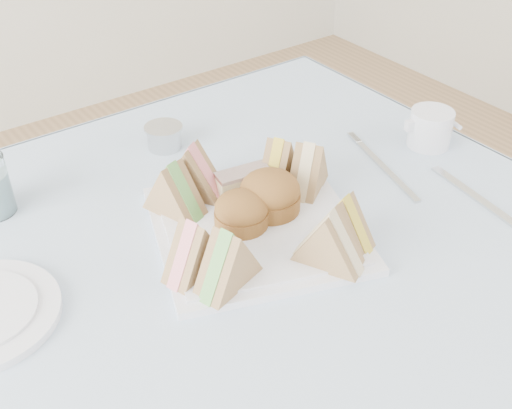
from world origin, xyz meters
TOP-DOWN VIEW (x-y plane):
  - tablecloth at (0.00, 0.00)m, footprint 1.02×1.02m
  - serving_plate at (0.04, 0.05)m, footprint 0.36×0.36m
  - sandwich_fl_a at (-0.08, 0.02)m, footprint 0.10×0.07m
  - sandwich_fl_b at (-0.06, -0.02)m, footprint 0.10×0.07m
  - sandwich_fr_a at (0.11, -0.05)m, footprint 0.06×0.10m
  - sandwich_fr_b at (0.07, -0.07)m, footprint 0.08×0.11m
  - sandwich_bl_a at (-0.04, 0.15)m, footprint 0.07×0.10m
  - sandwich_bl_b at (0.01, 0.18)m, footprint 0.09×0.11m
  - sandwich_br_a at (0.16, 0.08)m, footprint 0.10×0.09m
  - sandwich_br_b at (0.14, 0.13)m, footprint 0.09×0.08m
  - scone_left at (0.02, 0.07)m, footprint 0.10×0.10m
  - scone_right at (0.08, 0.07)m, footprint 0.10×0.10m
  - pastry_slice at (0.07, 0.13)m, footprint 0.09×0.05m
  - tea_strainer at (0.05, 0.34)m, footprint 0.08×0.08m
  - knife at (0.37, -0.08)m, footprint 0.04×0.19m
  - fork at (0.31, 0.06)m, footprint 0.06×0.19m
  - creamer_jug at (0.43, 0.08)m, footprint 0.09×0.09m

SIDE VIEW (x-z plane):
  - tablecloth at x=0.00m, z-range 0.74..0.75m
  - knife at x=0.37m, z-range 0.75..0.75m
  - fork at x=0.31m, z-range 0.75..0.75m
  - serving_plate at x=0.04m, z-range 0.75..0.76m
  - tea_strainer at x=0.05m, z-range 0.75..0.78m
  - pastry_slice at x=0.07m, z-range 0.76..0.80m
  - creamer_jug at x=0.43m, z-range 0.75..0.81m
  - scone_left at x=0.02m, z-range 0.76..0.81m
  - scone_right at x=0.08m, z-range 0.76..0.82m
  - sandwich_br_b at x=0.14m, z-range 0.76..0.83m
  - sandwich_fr_a at x=0.11m, z-range 0.76..0.84m
  - sandwich_fl_a at x=-0.08m, z-range 0.76..0.84m
  - sandwich_br_a at x=0.16m, z-range 0.76..0.84m
  - sandwich_bl_a at x=-0.04m, z-range 0.76..0.84m
  - sandwich_fl_b at x=-0.06m, z-range 0.76..0.84m
  - sandwich_fr_b at x=0.07m, z-range 0.76..0.84m
  - sandwich_bl_b at x=0.01m, z-range 0.76..0.85m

